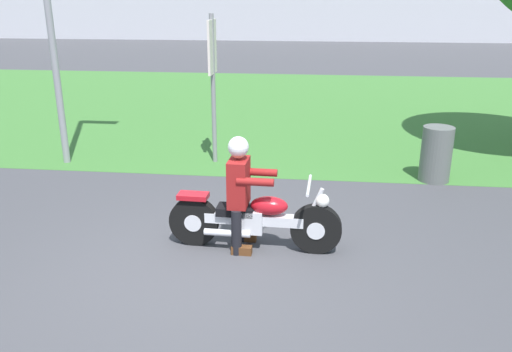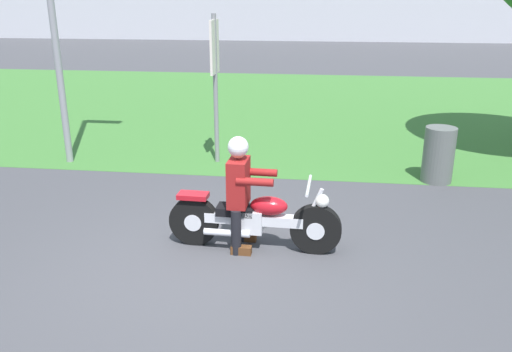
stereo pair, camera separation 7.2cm
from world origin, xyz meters
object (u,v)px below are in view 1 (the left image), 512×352
(motorcycle_lead, at_px, (255,219))
(sign_banner, at_px, (213,66))
(rider_lead, at_px, (240,185))
(trash_can, at_px, (436,154))

(motorcycle_lead, height_order, sign_banner, sign_banner)
(motorcycle_lead, distance_m, rider_lead, 0.46)
(motorcycle_lead, xyz_separation_m, trash_can, (2.64, 2.74, 0.08))
(motorcycle_lead, relative_size, trash_can, 2.29)
(rider_lead, height_order, sign_banner, sign_banner)
(trash_can, height_order, sign_banner, sign_banner)
(trash_can, distance_m, sign_banner, 4.02)
(motorcycle_lead, height_order, trash_can, trash_can)
(motorcycle_lead, distance_m, sign_banner, 3.77)
(trash_can, relative_size, sign_banner, 0.35)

